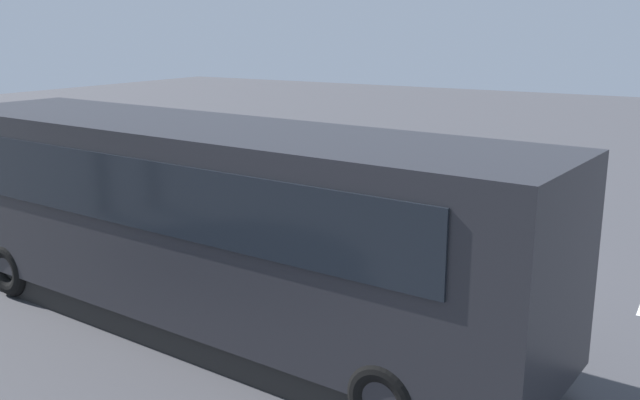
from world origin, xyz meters
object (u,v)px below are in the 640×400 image
at_px(spectator_far_right, 185,206).
at_px(tour_bus, 210,227).
at_px(parked_motorcycle_silver, 315,263).
at_px(spectator_far_left, 405,234).
at_px(stunt_motorcycle, 318,194).
at_px(spectator_right, 245,207).
at_px(spectator_left, 342,224).
at_px(spectator_centre, 283,219).

bearing_deg(spectator_far_right, tour_bus, 137.86).
bearing_deg(spectator_far_right, parked_motorcycle_silver, 173.53).
height_order(spectator_far_left, stunt_motorcycle, spectator_far_left).
relative_size(parked_motorcycle_silver, stunt_motorcycle, 1.00).
bearing_deg(spectator_right, spectator_far_right, 17.02).
relative_size(spectator_right, spectator_far_right, 1.06).
bearing_deg(spectator_right, spectator_far_left, -179.88).
height_order(spectator_far_left, parked_motorcycle_silver, spectator_far_left).
bearing_deg(spectator_far_left, spectator_left, 5.03).
relative_size(spectator_far_right, stunt_motorcycle, 0.83).
bearing_deg(tour_bus, spectator_right, -61.18).
distance_m(spectator_centre, spectator_far_right, 2.39).
bearing_deg(spectator_right, spectator_left, 177.57).
relative_size(tour_bus, spectator_right, 6.24).
xyz_separation_m(spectator_left, parked_motorcycle_silver, (0.18, 0.68, -0.60)).
height_order(spectator_centre, spectator_far_right, spectator_centre).
height_order(parked_motorcycle_silver, stunt_motorcycle, stunt_motorcycle).
relative_size(spectator_far_right, parked_motorcycle_silver, 0.82).
bearing_deg(stunt_motorcycle, spectator_centre, 111.80).
relative_size(tour_bus, spectator_far_right, 6.61).
distance_m(spectator_centre, spectator_right, 1.13).
xyz_separation_m(spectator_left, spectator_centre, (1.27, 0.11, -0.04)).
relative_size(spectator_far_left, stunt_motorcycle, 0.87).
distance_m(spectator_right, spectator_far_right, 1.34).
xyz_separation_m(spectator_far_right, parked_motorcycle_silver, (-3.47, 0.39, -0.52)).
height_order(spectator_left, stunt_motorcycle, spectator_left).
height_order(spectator_far_left, spectator_left, spectator_left).
bearing_deg(spectator_left, spectator_centre, 4.82).
bearing_deg(spectator_centre, parked_motorcycle_silver, 151.95).
bearing_deg(spectator_left, spectator_far_left, -174.97).
bearing_deg(parked_motorcycle_silver, spectator_far_right, -6.47).
bearing_deg(spectator_right, parked_motorcycle_silver, 160.28).
relative_size(tour_bus, stunt_motorcycle, 5.46).
bearing_deg(spectator_left, spectator_right, -2.43).
relative_size(spectator_right, stunt_motorcycle, 0.88).
relative_size(spectator_centre, spectator_far_right, 1.03).
bearing_deg(tour_bus, stunt_motorcycle, -72.57).
relative_size(tour_bus, spectator_centre, 6.41).
relative_size(spectator_left, stunt_motorcycle, 0.88).
bearing_deg(spectator_left, stunt_motorcycle, -52.43).
relative_size(tour_bus, parked_motorcycle_silver, 5.45).
height_order(spectator_left, parked_motorcycle_silver, spectator_left).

